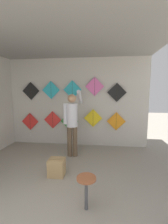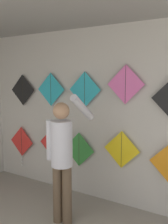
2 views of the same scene
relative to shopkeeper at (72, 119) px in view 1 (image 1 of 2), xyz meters
The scene contains 15 objects.
back_panel 1.02m from the shopkeeper, 103.20° to the left, with size 4.85×0.06×2.80m, color beige.
ceiling_slab 2.03m from the shopkeeper, 103.68° to the right, with size 4.85×4.37×0.04m, color gray.
shopkeeper is the anchor object (origin of this frame).
cardboard_box 1.31m from the shopkeeper, 97.57° to the right, with size 0.33×0.28×0.37m.
stool 2.03m from the shopkeeper, 72.55° to the right, with size 0.29×0.29×0.51m.
kite_0 1.84m from the shopkeeper, 152.72° to the left, with size 0.58×0.04×0.79m.
kite_1 1.19m from the shopkeeper, 134.72° to the left, with size 0.58×0.01×0.58m.
kite_2 0.90m from the shopkeeper, 107.56° to the left, with size 0.58×0.01×0.58m.
kite_3 0.98m from the shopkeeper, 58.56° to the left, with size 0.58×0.01×0.58m.
kite_4 1.50m from the shopkeeper, 33.98° to the left, with size 0.58×0.01×0.58m.
kite_5 1.91m from the shopkeeper, 151.53° to the left, with size 0.58×0.01×0.58m.
kite_6 1.43m from the shopkeeper, 135.64° to the left, with size 0.58×0.01×0.58m.
kite_7 1.17m from the shopkeeper, 100.36° to the left, with size 0.58×0.01×0.58m.
kite_8 1.34m from the shopkeeper, 56.52° to the left, with size 0.58×0.01×0.58m.
kite_9 1.65m from the shopkeeper, 34.08° to the left, with size 0.58×0.01×0.58m.
Camera 1 is at (1.01, -1.19, 1.74)m, focal length 24.00 mm.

